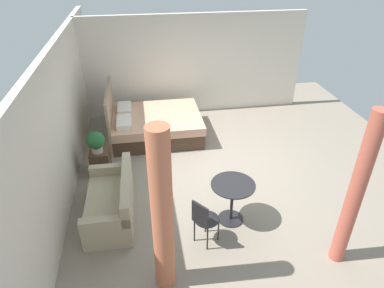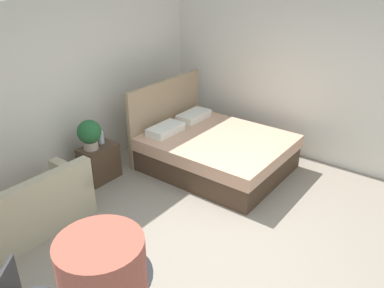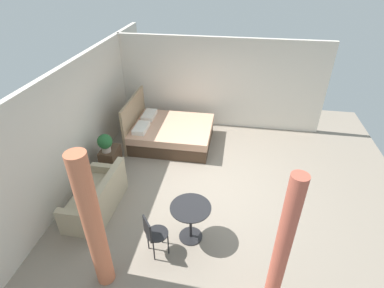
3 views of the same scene
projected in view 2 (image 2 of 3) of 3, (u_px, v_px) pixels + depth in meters
name	position (u px, v px, depth m)	size (l,w,h in m)	color
ground_plane	(223.00, 249.00, 4.50)	(8.72, 8.83, 0.02)	gray
wall_back	(54.00, 94.00, 5.52)	(8.72, 0.12, 2.60)	silver
wall_right	(327.00, 83.00, 6.00)	(0.12, 5.83, 2.60)	silver
bed	(213.00, 150.00, 6.15)	(1.74, 2.14, 1.27)	#473323
couch	(26.00, 212.00, 4.68)	(1.56, 0.78, 0.80)	tan
nightstand	(99.00, 163.00, 5.83)	(0.54, 0.37, 0.54)	#473323
potted_plant	(89.00, 133.00, 5.55)	(0.34, 0.34, 0.45)	tan
vase	(101.00, 137.00, 5.79)	(0.09, 0.09, 0.19)	silver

